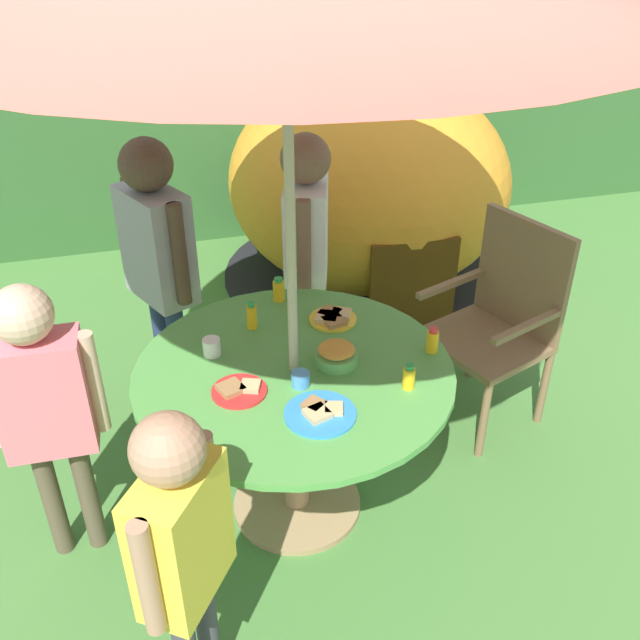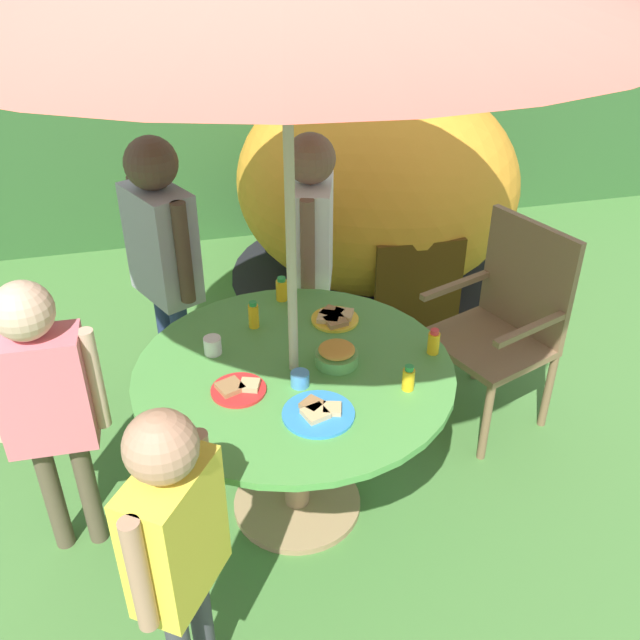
{
  "view_description": "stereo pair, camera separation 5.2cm",
  "coord_description": "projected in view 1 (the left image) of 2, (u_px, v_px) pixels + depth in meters",
  "views": [
    {
      "loc": [
        -0.47,
        -2.16,
        2.36
      ],
      "look_at": [
        0.09,
        -0.04,
        0.98
      ],
      "focal_mm": 39.54,
      "sensor_mm": 36.0,
      "label": 1
    },
    {
      "loc": [
        -0.42,
        -2.17,
        2.36
      ],
      "look_at": [
        0.09,
        -0.04,
        0.98
      ],
      "focal_mm": 39.54,
      "sensor_mm": 36.0,
      "label": 2
    }
  ],
  "objects": [
    {
      "name": "plate_mid_left",
      "position": [
        333.0,
        318.0,
        3.01
      ],
      "size": [
        0.2,
        0.2,
        0.03
      ],
      "color": "yellow",
      "rests_on": "garden_table"
    },
    {
      "name": "juice_bottle_near_right",
      "position": [
        279.0,
        290.0,
        3.14
      ],
      "size": [
        0.05,
        0.05,
        0.11
      ],
      "color": "yellow",
      "rests_on": "garden_table"
    },
    {
      "name": "plate_near_left",
      "position": [
        320.0,
        413.0,
        2.48
      ],
      "size": [
        0.26,
        0.26,
        0.03
      ],
      "color": "#338CD8",
      "rests_on": "garden_table"
    },
    {
      "name": "child_in_white_shirt",
      "position": [
        306.0,
        235.0,
        3.42
      ],
      "size": [
        0.3,
        0.45,
        1.39
      ],
      "rotation": [
        0.0,
        0.0,
        -1.87
      ],
      "color": "#3F3F47",
      "rests_on": "ground_plane"
    },
    {
      "name": "snack_bowl",
      "position": [
        336.0,
        355.0,
        2.74
      ],
      "size": [
        0.17,
        0.17,
        0.09
      ],
      "color": "#66B259",
      "rests_on": "garden_table"
    },
    {
      "name": "plate_center_back",
      "position": [
        239.0,
        390.0,
        2.59
      ],
      "size": [
        0.21,
        0.21,
        0.03
      ],
      "color": "red",
      "rests_on": "garden_table"
    },
    {
      "name": "child_in_yellow_shirt",
      "position": [
        181.0,
        536.0,
        2.01
      ],
      "size": [
        0.32,
        0.36,
        1.2
      ],
      "rotation": [
        0.0,
        0.0,
        0.97
      ],
      "color": "#3F3F47",
      "rests_on": "ground_plane"
    },
    {
      "name": "wooden_chair",
      "position": [
        501.0,
        314.0,
        3.42
      ],
      "size": [
        0.62,
        0.65,
        1.03
      ],
      "rotation": [
        0.0,
        0.0,
        -1.21
      ],
      "color": "brown",
      "rests_on": "ground_plane"
    },
    {
      "name": "garden_table",
      "position": [
        295.0,
        403.0,
        2.82
      ],
      "size": [
        1.25,
        1.25,
        0.75
      ],
      "color": "tan",
      "rests_on": "ground_plane"
    },
    {
      "name": "hedge_backdrop",
      "position": [
        195.0,
        88.0,
        5.14
      ],
      "size": [
        9.0,
        0.7,
        2.12
      ],
      "primitive_type": "cube",
      "color": "#33602D",
      "rests_on": "ground_plane"
    },
    {
      "name": "juice_bottle_center_front",
      "position": [
        409.0,
        377.0,
        2.6
      ],
      "size": [
        0.05,
        0.05,
        0.1
      ],
      "color": "yellow",
      "rests_on": "garden_table"
    },
    {
      "name": "dome_tent",
      "position": [
        368.0,
        181.0,
        4.61
      ],
      "size": [
        2.03,
        2.03,
        1.36
      ],
      "rotation": [
        0.0,
        0.0,
        -0.03
      ],
      "color": "orange",
      "rests_on": "ground_plane"
    },
    {
      "name": "ground_plane",
      "position": [
        297.0,
        507.0,
        3.13
      ],
      "size": [
        10.0,
        10.0,
        0.02
      ],
      "primitive_type": "cube",
      "color": "#477A38"
    },
    {
      "name": "child_in_pink_shirt",
      "position": [
        43.0,
        395.0,
        2.52
      ],
      "size": [
        0.42,
        0.21,
        1.24
      ],
      "rotation": [
        0.0,
        0.0,
        -0.02
      ],
      "color": "brown",
      "rests_on": "ground_plane"
    },
    {
      "name": "cup_near",
      "position": [
        212.0,
        347.0,
        2.79
      ],
      "size": [
        0.07,
        0.07,
        0.07
      ],
      "primitive_type": "cylinder",
      "color": "white",
      "rests_on": "garden_table"
    },
    {
      "name": "cup_far",
      "position": [
        301.0,
        379.0,
        2.62
      ],
      "size": [
        0.07,
        0.07,
        0.06
      ],
      "primitive_type": "cylinder",
      "color": "#4C99D8",
      "rests_on": "garden_table"
    },
    {
      "name": "juice_bottle_far_left",
      "position": [
        432.0,
        341.0,
        2.8
      ],
      "size": [
        0.05,
        0.05,
        0.11
      ],
      "color": "yellow",
      "rests_on": "garden_table"
    },
    {
      "name": "juice_bottle_far_right",
      "position": [
        252.0,
        316.0,
        2.94
      ],
      "size": [
        0.04,
        0.04,
        0.12
      ],
      "color": "yellow",
      "rests_on": "garden_table"
    },
    {
      "name": "child_in_grey_shirt",
      "position": [
        157.0,
        246.0,
        3.28
      ],
      "size": [
        0.35,
        0.44,
        1.42
      ],
      "rotation": [
        0.0,
        0.0,
        -1.11
      ],
      "color": "navy",
      "rests_on": "ground_plane"
    }
  ]
}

